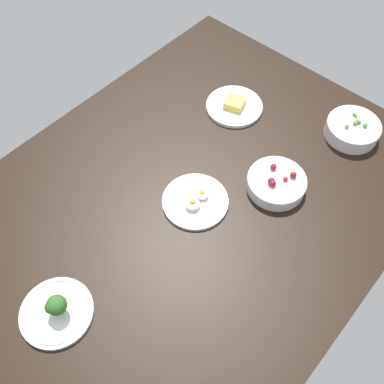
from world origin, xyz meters
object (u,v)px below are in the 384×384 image
(bowl_berries, at_px, (276,183))
(plate_cheese, at_px, (234,106))
(plate_broccoli, at_px, (56,311))
(bowl_peas, at_px, (353,129))
(plate_eggs, at_px, (195,201))

(bowl_berries, bearing_deg, plate_cheese, -120.32)
(plate_broccoli, relative_size, bowl_berries, 1.05)
(plate_cheese, xyz_separation_m, bowl_peas, (-0.16, 0.36, 0.02))
(plate_broccoli, bearing_deg, bowl_peas, 166.73)
(bowl_berries, xyz_separation_m, bowl_peas, (-0.34, 0.06, 0.00))
(plate_cheese, relative_size, bowl_peas, 1.12)
(plate_eggs, bearing_deg, plate_cheese, -157.28)
(plate_cheese, bearing_deg, bowl_peas, 113.88)
(bowl_peas, bearing_deg, plate_broccoli, -13.27)
(bowl_berries, relative_size, bowl_peas, 1.02)
(plate_eggs, relative_size, bowl_peas, 1.13)
(bowl_berries, bearing_deg, plate_eggs, -35.05)
(plate_eggs, xyz_separation_m, bowl_peas, (-0.54, 0.20, 0.02))
(plate_broccoli, distance_m, bowl_peas, 1.06)
(plate_cheese, height_order, bowl_peas, bowl_peas)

